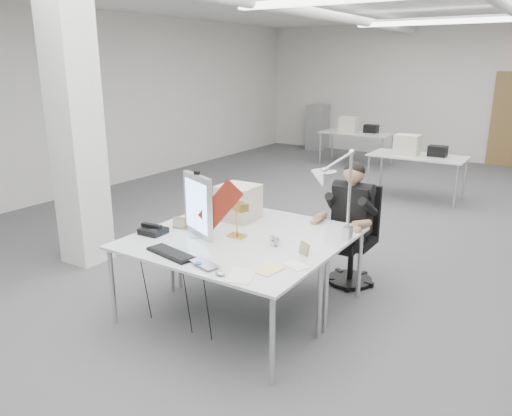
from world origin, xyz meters
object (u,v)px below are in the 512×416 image
at_px(desk_main, 212,253).
at_px(desk_phone, 153,231).
at_px(bankers_lamp, 237,221).
at_px(seated_person, 352,204).
at_px(monitor, 198,205).
at_px(office_chair, 352,237).
at_px(architect_lamp, 338,201).
at_px(beige_monitor, 238,202).
at_px(laptop, 198,265).

relative_size(desk_main, desk_phone, 8.14).
bearing_deg(bankers_lamp, desk_phone, -131.11).
height_order(seated_person, monitor, seated_person).
relative_size(office_chair, monitor, 1.82).
bearing_deg(monitor, desk_main, -13.02).
bearing_deg(monitor, architect_lamp, 41.06).
relative_size(monitor, architect_lamp, 0.68).
distance_m(bankers_lamp, beige_monitor, 0.54).
distance_m(desk_phone, architect_lamp, 1.74).
distance_m(seated_person, monitor, 1.62).
bearing_deg(monitor, beige_monitor, 111.00).
relative_size(monitor, bankers_lamp, 1.90).
xyz_separation_m(monitor, bankers_lamp, (0.32, 0.16, -0.14)).
bearing_deg(desk_main, laptop, -70.31).
xyz_separation_m(desk_phone, architect_lamp, (1.59, 0.59, 0.40)).
xyz_separation_m(seated_person, monitor, (-0.98, -1.29, 0.14)).
xyz_separation_m(desk_phone, beige_monitor, (0.41, 0.82, 0.15)).
bearing_deg(architect_lamp, office_chair, 98.99).
bearing_deg(beige_monitor, seated_person, 33.97).
height_order(laptop, desk_phone, desk_phone).
bearing_deg(office_chair, laptop, -105.10).
bearing_deg(desk_main, monitor, 143.98).
xyz_separation_m(monitor, architect_lamp, (1.20, 0.39, 0.13)).
bearing_deg(architect_lamp, seated_person, 99.71).
height_order(desk_main, desk_phone, desk_phone).
distance_m(desk_main, monitor, 0.53).
height_order(desk_main, laptop, laptop).
distance_m(laptop, desk_phone, 0.93).
relative_size(seated_person, laptop, 3.04).
distance_m(beige_monitor, architect_lamp, 1.23).
xyz_separation_m(laptop, bankers_lamp, (-0.15, 0.74, 0.14)).
bearing_deg(seated_person, bankers_lamp, -120.54).
relative_size(desk_main, bankers_lamp, 5.91).
bearing_deg(laptop, desk_main, 127.25).
xyz_separation_m(desk_main, architect_lamp, (0.85, 0.65, 0.44)).
bearing_deg(desk_phone, seated_person, 45.30).
bearing_deg(bankers_lamp, beige_monitor, 144.96).
relative_size(bankers_lamp, architect_lamp, 0.36).
distance_m(desk_main, bankers_lamp, 0.45).
height_order(office_chair, seated_person, seated_person).
height_order(monitor, bankers_lamp, monitor).
bearing_deg(laptop, bankers_lamp, 118.93).
distance_m(office_chair, bankers_lamp, 1.40).
bearing_deg(office_chair, beige_monitor, -143.08).
height_order(desk_phone, beige_monitor, beige_monitor).
relative_size(monitor, laptop, 1.86).
bearing_deg(laptop, office_chair, 92.71).
bearing_deg(monitor, seated_person, 75.86).
height_order(office_chair, laptop, office_chair).
bearing_deg(beige_monitor, bankers_lamp, -57.90).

